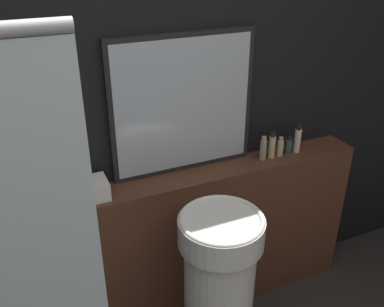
# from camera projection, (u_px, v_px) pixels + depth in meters

# --- Properties ---
(wall_back) EXTENTS (8.00, 0.06, 2.50)m
(wall_back) POSITION_uv_depth(u_px,v_px,m) (161.00, 112.00, 2.15)
(wall_back) COLOR black
(wall_back) RESTS_ON ground_plane
(vanity_counter) EXTENTS (2.23, 0.20, 0.93)m
(vanity_counter) POSITION_uv_depth(u_px,v_px,m) (173.00, 251.00, 2.40)
(vanity_counter) COLOR #512D1E
(vanity_counter) RESTS_ON ground_plane
(pedestal_sink) EXTENTS (0.39, 0.39, 0.95)m
(pedestal_sink) POSITION_uv_depth(u_px,v_px,m) (219.00, 293.00, 2.07)
(pedestal_sink) COLOR silver
(pedestal_sink) RESTS_ON ground_plane
(mirror) EXTENTS (0.76, 0.03, 0.72)m
(mirror) POSITION_uv_depth(u_px,v_px,m) (183.00, 105.00, 2.13)
(mirror) COLOR black
(mirror) RESTS_ON vanity_counter
(towel_stack) EXTENTS (0.22, 0.14, 0.09)m
(towel_stack) POSITION_uv_depth(u_px,v_px,m) (84.00, 191.00, 2.01)
(towel_stack) COLOR white
(towel_stack) RESTS_ON vanity_counter
(shampoo_bottle) EXTENTS (0.04, 0.04, 0.14)m
(shampoo_bottle) POSITION_uv_depth(u_px,v_px,m) (263.00, 149.00, 2.36)
(shampoo_bottle) COLOR gray
(shampoo_bottle) RESTS_ON vanity_counter
(conditioner_bottle) EXTENTS (0.04, 0.04, 0.16)m
(conditioner_bottle) POSITION_uv_depth(u_px,v_px,m) (272.00, 146.00, 2.37)
(conditioner_bottle) COLOR #C6B284
(conditioner_bottle) RESTS_ON vanity_counter
(lotion_bottle) EXTENTS (0.04, 0.04, 0.11)m
(lotion_bottle) POSITION_uv_depth(u_px,v_px,m) (280.00, 147.00, 2.40)
(lotion_bottle) COLOR #C6B284
(lotion_bottle) RESTS_ON vanity_counter
(body_wash_bottle) EXTENTS (0.04, 0.04, 0.11)m
(body_wash_bottle) POSITION_uv_depth(u_px,v_px,m) (289.00, 146.00, 2.42)
(body_wash_bottle) COLOR #2D4C3D
(body_wash_bottle) RESTS_ON vanity_counter
(hand_soap_bottle) EXTENTS (0.04, 0.04, 0.17)m
(hand_soap_bottle) POSITION_uv_depth(u_px,v_px,m) (298.00, 139.00, 2.43)
(hand_soap_bottle) COLOR beige
(hand_soap_bottle) RESTS_ON vanity_counter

